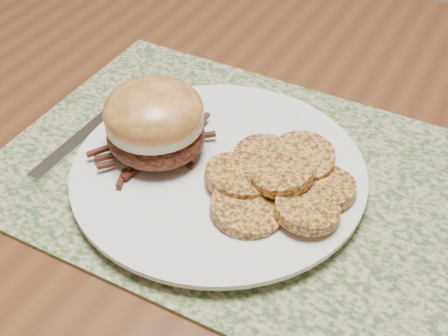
% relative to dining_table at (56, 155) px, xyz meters
% --- Properties ---
extents(dining_table, '(1.50, 0.90, 0.75)m').
position_rel_dining_table_xyz_m(dining_table, '(0.00, 0.00, 0.00)').
color(dining_table, '#573319').
rests_on(dining_table, ground).
extents(placemat, '(0.45, 0.33, 0.00)m').
position_rel_dining_table_xyz_m(placemat, '(0.25, -0.01, 0.08)').
color(placemat, '#3A582D').
rests_on(placemat, dining_table).
extents(dinner_plate, '(0.26, 0.26, 0.02)m').
position_rel_dining_table_xyz_m(dinner_plate, '(0.24, -0.03, 0.09)').
color(dinner_plate, white).
rests_on(dinner_plate, placemat).
extents(pork_sandwich, '(0.12, 0.12, 0.07)m').
position_rel_dining_table_xyz_m(pork_sandwich, '(0.17, -0.03, 0.13)').
color(pork_sandwich, black).
rests_on(pork_sandwich, dinner_plate).
extents(roasted_potatoes, '(0.15, 0.15, 0.03)m').
position_rel_dining_table_xyz_m(roasted_potatoes, '(0.30, -0.03, 0.11)').
color(roasted_potatoes, '#C08238').
rests_on(roasted_potatoes, dinner_plate).
extents(fork, '(0.02, 0.19, 0.00)m').
position_rel_dining_table_xyz_m(fork, '(0.08, -0.02, 0.09)').
color(fork, '#B8B7BF').
rests_on(fork, placemat).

